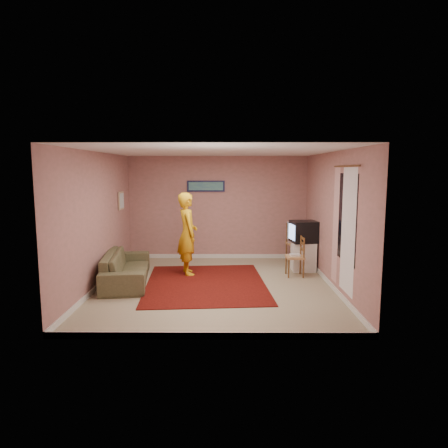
{
  "coord_description": "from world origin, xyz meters",
  "views": [
    {
      "loc": [
        0.21,
        -7.59,
        2.26
      ],
      "look_at": [
        0.17,
        0.6,
        1.14
      ],
      "focal_mm": 32.0,
      "sensor_mm": 36.0,
      "label": 1
    }
  ],
  "objects_px": {
    "chair_b": "(295,252)",
    "person": "(187,234)",
    "crt_tv": "(304,232)",
    "sofa": "(126,267)",
    "tv_cabinet": "(303,256)",
    "chair_a": "(296,239)"
  },
  "relations": [
    {
      "from": "tv_cabinet",
      "to": "chair_b",
      "type": "distance_m",
      "value": 0.58
    },
    {
      "from": "chair_b",
      "to": "chair_a",
      "type": "bearing_deg",
      "value": 168.06
    },
    {
      "from": "crt_tv",
      "to": "chair_b",
      "type": "relative_size",
      "value": 1.35
    },
    {
      "from": "sofa",
      "to": "person",
      "type": "bearing_deg",
      "value": -69.35
    },
    {
      "from": "chair_b",
      "to": "sofa",
      "type": "distance_m",
      "value": 3.52
    },
    {
      "from": "crt_tv",
      "to": "chair_b",
      "type": "height_order",
      "value": "crt_tv"
    },
    {
      "from": "person",
      "to": "chair_a",
      "type": "bearing_deg",
      "value": -82.68
    },
    {
      "from": "crt_tv",
      "to": "sofa",
      "type": "distance_m",
      "value": 3.91
    },
    {
      "from": "tv_cabinet",
      "to": "chair_b",
      "type": "xyz_separation_m",
      "value": [
        -0.27,
        -0.48,
        0.2
      ]
    },
    {
      "from": "crt_tv",
      "to": "person",
      "type": "height_order",
      "value": "person"
    },
    {
      "from": "chair_b",
      "to": "person",
      "type": "distance_m",
      "value": 2.34
    },
    {
      "from": "crt_tv",
      "to": "sofa",
      "type": "xyz_separation_m",
      "value": [
        -3.74,
        -0.98,
        -0.58
      ]
    },
    {
      "from": "chair_b",
      "to": "person",
      "type": "xyz_separation_m",
      "value": [
        -2.3,
        0.14,
        0.37
      ]
    },
    {
      "from": "chair_a",
      "to": "sofa",
      "type": "distance_m",
      "value": 4.17
    },
    {
      "from": "tv_cabinet",
      "to": "person",
      "type": "xyz_separation_m",
      "value": [
        -2.57,
        -0.34,
        0.57
      ]
    },
    {
      "from": "chair_b",
      "to": "person",
      "type": "relative_size",
      "value": 0.26
    },
    {
      "from": "chair_b",
      "to": "sofa",
      "type": "height_order",
      "value": "chair_b"
    },
    {
      "from": "crt_tv",
      "to": "chair_a",
      "type": "distance_m",
      "value": 0.9
    },
    {
      "from": "tv_cabinet",
      "to": "chair_a",
      "type": "distance_m",
      "value": 0.88
    },
    {
      "from": "crt_tv",
      "to": "person",
      "type": "xyz_separation_m",
      "value": [
        -2.57,
        -0.34,
        0.0
      ]
    },
    {
      "from": "crt_tv",
      "to": "person",
      "type": "distance_m",
      "value": 2.59
    },
    {
      "from": "chair_b",
      "to": "sofa",
      "type": "bearing_deg",
      "value": -82.67
    }
  ]
}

